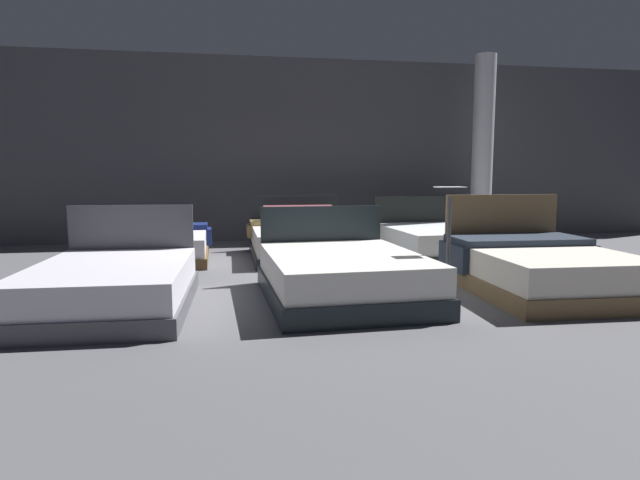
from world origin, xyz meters
The scene contains 10 objects.
ground_plane centered at (0.00, 0.00, -0.01)m, with size 18.00×18.00×0.02m, color #5B5B60.
showroom_back_wall centered at (0.00, 3.58, 1.75)m, with size 18.00×0.06×3.50m, color #47474C.
bed_0 centered at (-2.23, -1.54, 0.23)m, with size 1.51×2.15×0.95m.
bed_1 centered at (0.04, -1.50, 0.25)m, with size 1.65×2.18×0.91m.
bed_2 centered at (2.27, -1.54, 0.26)m, with size 1.69×2.14×1.04m.
bed_3 centered at (-2.19, 1.43, 0.23)m, with size 1.63×1.94×0.73m.
bed_4 centered at (0.03, 1.35, 0.26)m, with size 1.68×2.09×0.93m.
bed_5 centered at (2.24, 1.33, 0.22)m, with size 1.67×2.14×0.89m.
price_sign centered at (1.12, -1.69, 0.46)m, with size 0.28×0.24×1.17m.
support_pillar centered at (3.67, 2.69, 1.75)m, with size 0.39×0.39×3.50m, color silver.
Camera 1 is at (-1.12, -6.78, 1.30)m, focal length 29.66 mm.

